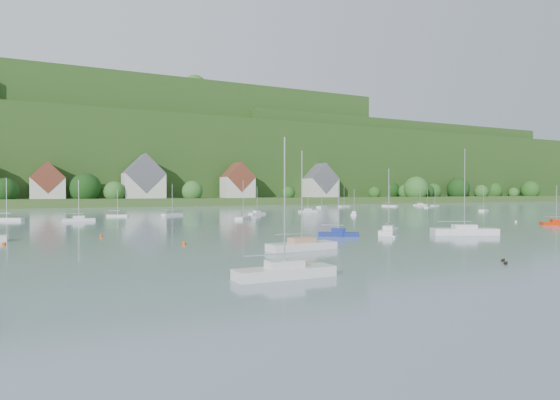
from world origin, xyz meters
The scene contains 19 objects.
far_shore_strip centered at (0.00, 200.00, 1.50)m, with size 600.00×60.00×3.00m, color #33531F.
forested_ridge centered at (0.39, 268.57, 22.89)m, with size 620.00×181.22×69.89m.
village_building_1 centered at (-30.00, 189.00, 8.75)m, with size 12.00×9.36×14.00m.
village_building_2 centered at (5.00, 188.00, 10.27)m, with size 16.00×11.44×18.00m.
village_building_3 centered at (45.00, 186.00, 9.43)m, with size 13.00×10.40×15.50m.
village_building_4 centered at (90.00, 190.00, 9.59)m, with size 15.00×10.40×16.50m.
near_sailboat_0 centered at (-17.16, 17.21, 0.47)m, with size 6.87×1.98×9.25m.
near_sailboat_1 centered at (2.22, 40.38, 0.40)m, with size 5.09×3.90×6.89m.
near_sailboat_2 centered at (-8.83, 29.97, 0.48)m, with size 7.27×2.54×9.64m.
near_sailboat_3 centered at (10.04, 40.15, 0.46)m, with size 5.95×5.79×8.75m.
near_sailboat_4 centered at (18.38, 34.95, 0.54)m, with size 8.55×5.79×11.31m.
near_sailboat_5 centered at (46.89, 41.34, 0.40)m, with size 5.07×3.64×6.77m.
mooring_buoy_0 centered at (-17.89, 39.55, 0.00)m, with size 0.45×0.45×0.45m, color #EB4A05.
mooring_buoy_1 centered at (6.91, 35.29, 0.00)m, with size 0.40×0.40×0.40m, color silver.
mooring_buoy_3 centered at (-24.95, 52.49, 0.00)m, with size 0.41×0.41×0.41m, color #EB4A05.
mooring_buoy_4 centered at (46.96, 49.18, 0.00)m, with size 0.44×0.44×0.44m, color silver.
mooring_buoy_5 centered at (-35.15, 47.56, 0.00)m, with size 0.43×0.43×0.43m, color #EB4A05.
duck_pair centered at (1.49, 15.35, 0.09)m, with size 1.61×1.45×0.29m.
far_sailboat_cluster centered at (7.74, 115.15, 0.37)m, with size 200.65×73.67×8.71m.
Camera 1 is at (-31.32, -10.80, 5.67)m, focal length 30.75 mm.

